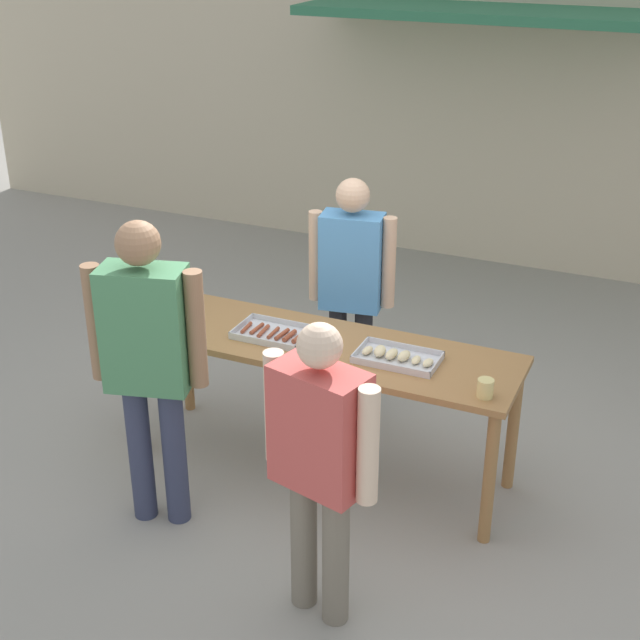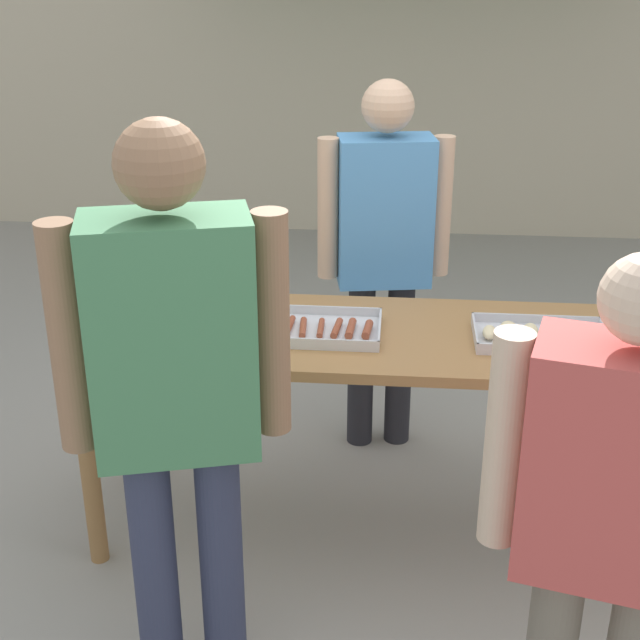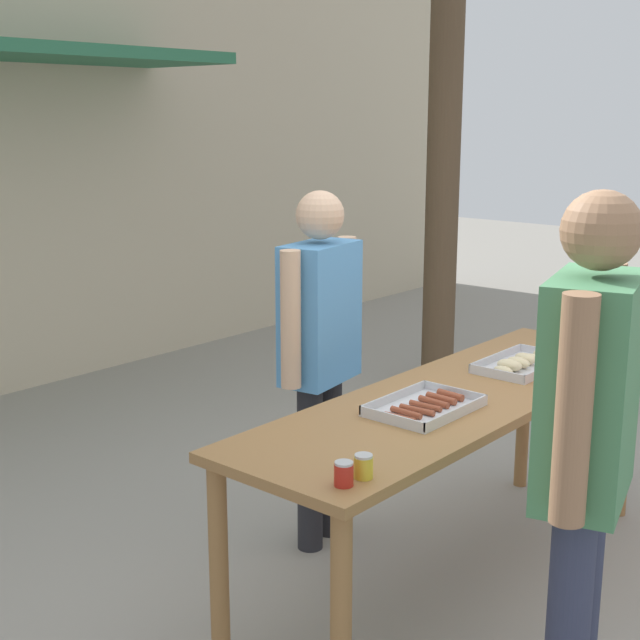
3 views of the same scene
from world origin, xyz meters
TOP-DOWN VIEW (x-y plane):
  - ground_plane at (0.00, 0.00)m, footprint 24.00×24.00m
  - serving_table at (0.00, 0.00)m, footprint 2.39×0.69m
  - food_tray_sausages at (-0.30, -0.02)m, footprint 0.44×0.31m
  - food_tray_buns at (0.48, -0.02)m, footprint 0.47×0.28m
  - condiment_jar_mustard at (-1.07, -0.24)m, footprint 0.06×0.06m
  - condiment_jar_ketchup at (-0.98, -0.25)m, footprint 0.06×0.06m
  - beer_cup at (1.05, -0.22)m, footprint 0.09×0.09m
  - person_server_behind_table at (-0.09, 0.70)m, footprint 0.57×0.28m
  - person_customer_holding_hotdog at (-0.63, -0.83)m, footprint 0.63×0.35m

SIDE VIEW (x-z plane):
  - ground_plane at x=0.00m, z-range 0.00..0.00m
  - serving_table at x=0.00m, z-range 0.33..1.21m
  - food_tray_sausages at x=-0.30m, z-range 0.87..0.91m
  - food_tray_buns at x=0.48m, z-range 0.87..0.93m
  - condiment_jar_mustard at x=-1.07m, z-range 0.88..0.96m
  - condiment_jar_ketchup at x=-0.98m, z-range 0.88..0.96m
  - beer_cup at x=1.05m, z-range 0.88..0.98m
  - person_server_behind_table at x=-0.09m, z-range 0.17..1.85m
  - person_customer_holding_hotdog at x=-0.63m, z-range 0.17..1.98m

